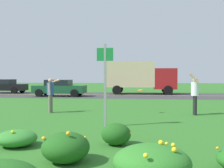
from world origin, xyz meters
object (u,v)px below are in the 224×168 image
person_thrower_blue_shirt (51,92)px  box_truck_red (140,76)px  car_black_leftmost (4,86)px  car_dark_green_center_left (60,88)px  frisbee_orange (140,90)px  sign_post_near_path (105,77)px  person_catcher_white_shirt (195,92)px

person_thrower_blue_shirt → box_truck_red: size_ratio=0.24×
car_black_leftmost → car_dark_green_center_left: bearing=-27.1°
person_thrower_blue_shirt → box_truck_red: 14.62m
frisbee_orange → car_black_leftmost: (-14.32, 13.87, -0.35)m
sign_post_near_path → person_thrower_blue_shirt: size_ratio=1.72×
sign_post_near_path → car_black_leftmost: size_ratio=0.63×
box_truck_red → person_catcher_white_shirt: bearing=-79.9°
box_truck_red → car_black_leftmost: bearing=180.0°
sign_post_near_path → frisbee_orange: 3.54m
person_catcher_white_shirt → car_dark_green_center_left: (-9.54, 10.35, -0.27)m
box_truck_red → frisbee_orange: bearing=-89.7°
sign_post_near_path → car_black_leftmost: 21.63m
sign_post_near_path → person_catcher_white_shirt: sign_post_near_path is taller
frisbee_orange → car_dark_green_center_left: (-7.12, 10.19, -0.35)m
sign_post_near_path → person_thrower_blue_shirt: sign_post_near_path is taller
frisbee_orange → car_black_leftmost: 19.94m
sign_post_near_path → frisbee_orange: (1.18, 3.28, -0.61)m
person_thrower_blue_shirt → car_black_leftmost: bearing=125.8°
sign_post_near_path → car_dark_green_center_left: size_ratio=0.63×
frisbee_orange → person_thrower_blue_shirt: bearing=-178.3°
car_black_leftmost → box_truck_red: bearing=0.0°
car_black_leftmost → person_thrower_blue_shirt: bearing=-54.2°
person_catcher_white_shirt → box_truck_red: bearing=100.1°
person_thrower_blue_shirt → frisbee_orange: bearing=1.7°
car_black_leftmost → car_dark_green_center_left: 8.09m
sign_post_near_path → car_dark_green_center_left: 14.76m
person_thrower_blue_shirt → box_truck_red: (4.16, 13.99, 0.82)m
frisbee_orange → car_dark_green_center_left: 12.44m
sign_post_near_path → frisbee_orange: sign_post_near_path is taller
person_thrower_blue_shirt → person_catcher_white_shirt: person_catcher_white_shirt is taller
person_catcher_white_shirt → car_black_leftmost: person_catcher_white_shirt is taller
person_catcher_white_shirt → car_dark_green_center_left: person_catcher_white_shirt is taller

